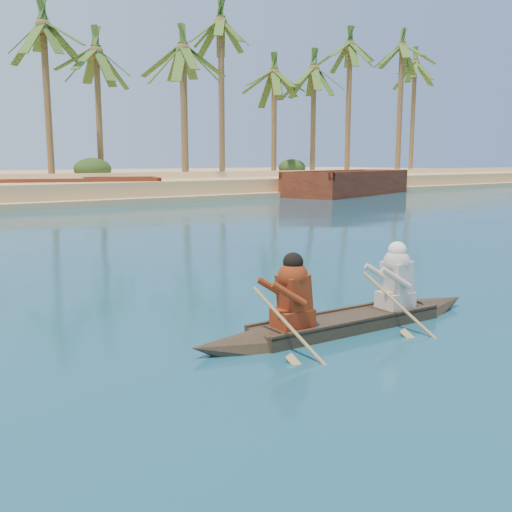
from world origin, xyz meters
TOP-DOWN VIEW (x-y plane):
  - ground at (0.00, 0.00)m, footprint 160.00×160.00m
  - canoe at (2.62, -3.38)m, footprint 5.52×1.12m
  - barge_mid at (8.66, 27.00)m, footprint 11.33×6.84m
  - barge_right at (28.44, 22.00)m, footprint 13.66×7.97m

SIDE VIEW (x-z plane):
  - ground at x=0.00m, z-range 0.00..0.00m
  - canoe at x=2.62m, z-range -0.46..1.05m
  - barge_mid at x=8.66m, z-range -0.27..1.52m
  - barge_right at x=28.44m, z-range -0.32..1.84m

